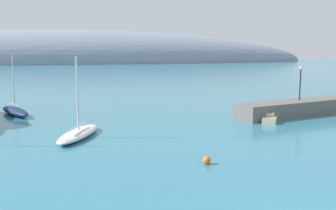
{
  "coord_description": "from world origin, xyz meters",
  "views": [
    {
      "loc": [
        -10.97,
        -13.84,
        8.16
      ],
      "look_at": [
        0.46,
        27.78,
        1.95
      ],
      "focal_mm": 40.79,
      "sensor_mm": 36.0,
      "label": 1
    }
  ],
  "objects_px": {
    "sailboat_white_mid_mooring": "(79,133)",
    "motorboat_sand_foreground": "(271,117)",
    "harbor_lamp_post": "(300,79)",
    "mooring_buoy_orange": "(207,160)",
    "sailboat_navy_near_shore": "(15,111)"
  },
  "relations": [
    {
      "from": "harbor_lamp_post",
      "to": "mooring_buoy_orange",
      "type": "bearing_deg",
      "value": -138.28
    },
    {
      "from": "sailboat_navy_near_shore",
      "to": "motorboat_sand_foreground",
      "type": "height_order",
      "value": "sailboat_navy_near_shore"
    },
    {
      "from": "motorboat_sand_foreground",
      "to": "harbor_lamp_post",
      "type": "height_order",
      "value": "harbor_lamp_post"
    },
    {
      "from": "mooring_buoy_orange",
      "to": "sailboat_navy_near_shore",
      "type": "bearing_deg",
      "value": 121.3
    },
    {
      "from": "mooring_buoy_orange",
      "to": "harbor_lamp_post",
      "type": "distance_m",
      "value": 26.04
    },
    {
      "from": "sailboat_navy_near_shore",
      "to": "harbor_lamp_post",
      "type": "bearing_deg",
      "value": 51.95
    },
    {
      "from": "sailboat_white_mid_mooring",
      "to": "mooring_buoy_orange",
      "type": "relative_size",
      "value": 14.45
    },
    {
      "from": "motorboat_sand_foreground",
      "to": "harbor_lamp_post",
      "type": "xyz_separation_m",
      "value": [
        5.68,
        2.82,
        4.12
      ]
    },
    {
      "from": "mooring_buoy_orange",
      "to": "motorboat_sand_foreground",
      "type": "bearing_deg",
      "value": 46.6
    },
    {
      "from": "sailboat_navy_near_shore",
      "to": "sailboat_white_mid_mooring",
      "type": "xyz_separation_m",
      "value": [
        7.25,
        -14.84,
        -0.11
      ]
    },
    {
      "from": "sailboat_white_mid_mooring",
      "to": "motorboat_sand_foreground",
      "type": "distance_m",
      "value": 22.3
    },
    {
      "from": "sailboat_white_mid_mooring",
      "to": "mooring_buoy_orange",
      "type": "bearing_deg",
      "value": -118.66
    },
    {
      "from": "sailboat_white_mid_mooring",
      "to": "harbor_lamp_post",
      "type": "relative_size",
      "value": 2.02
    },
    {
      "from": "sailboat_navy_near_shore",
      "to": "sailboat_white_mid_mooring",
      "type": "relative_size",
      "value": 0.97
    },
    {
      "from": "sailboat_white_mid_mooring",
      "to": "motorboat_sand_foreground",
      "type": "bearing_deg",
      "value": -58.2
    }
  ]
}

